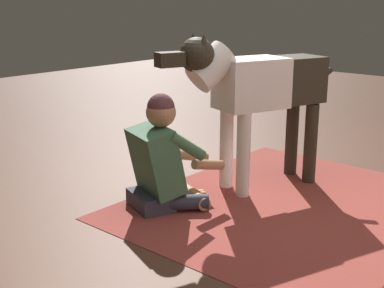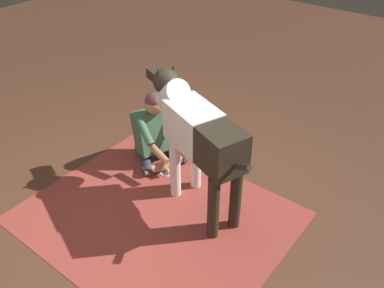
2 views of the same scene
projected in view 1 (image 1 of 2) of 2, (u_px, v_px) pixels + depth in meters
ground_plane at (238, 201)px, 3.93m from camera, size 13.99×13.99×0.00m
area_rug at (288, 204)px, 3.86m from camera, size 2.34×1.94×0.01m
person_sitting_on_floor at (162, 161)px, 3.76m from camera, size 0.73×0.61×0.83m
large_dog at (257, 88)px, 4.02m from camera, size 1.51×0.69×1.22m
hot_dog_on_plate at (194, 196)px, 3.96m from camera, size 0.22×0.22×0.06m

